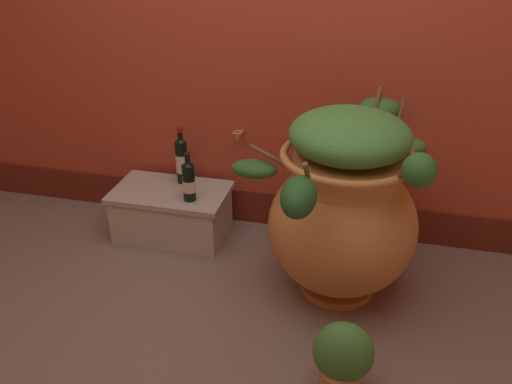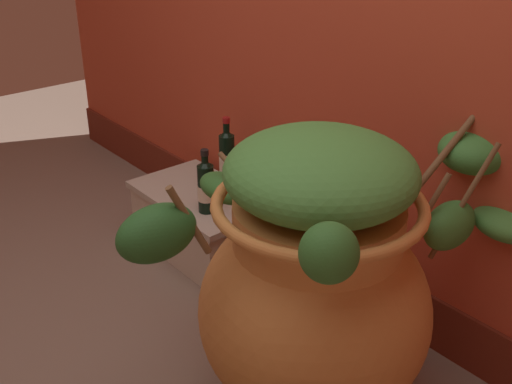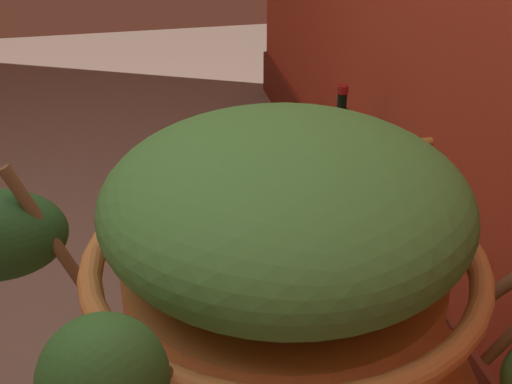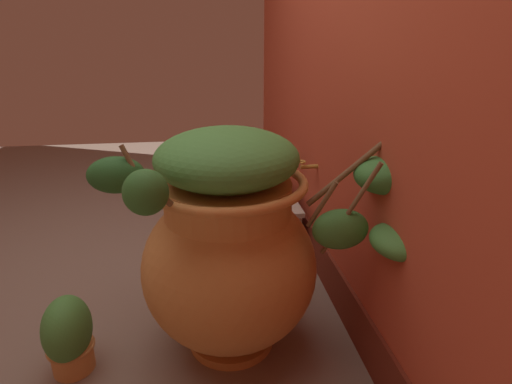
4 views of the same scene
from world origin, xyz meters
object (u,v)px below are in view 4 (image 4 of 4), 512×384
wine_bottle_left (254,186)px  wine_bottle_middle (282,175)px  potted_shrub (68,335)px  terracotta_urn (232,244)px

wine_bottle_left → wine_bottle_middle: (-0.12, 0.20, 0.03)m
wine_bottle_middle → potted_shrub: (1.06, -1.07, -0.28)m
terracotta_urn → potted_shrub: terracotta_urn is taller
wine_bottle_left → potted_shrub: (0.94, -0.87, -0.25)m
terracotta_urn → potted_shrub: (0.07, -0.66, -0.32)m
potted_shrub → wine_bottle_middle: bearing=134.7°
wine_bottle_middle → potted_shrub: wine_bottle_middle is taller
wine_bottle_left → potted_shrub: 1.30m
terracotta_urn → wine_bottle_middle: terracotta_urn is taller
potted_shrub → terracotta_urn: bearing=96.4°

